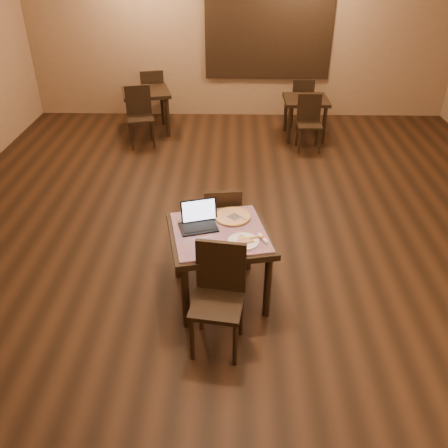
{
  "coord_description": "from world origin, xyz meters",
  "views": [
    {
      "loc": [
        -0.11,
        -4.28,
        3.15
      ],
      "look_at": [
        -0.2,
        -0.57,
        0.85
      ],
      "focal_mm": 38.0,
      "sensor_mm": 36.0,
      "label": 1
    }
  ],
  "objects_px": {
    "chair_main_near": "(219,291)",
    "other_table_a": "(306,105)",
    "tiled_table": "(220,240)",
    "other_table_b_chair_far": "(153,93)",
    "chair_main_far": "(222,220)",
    "other_table_b": "(146,98)",
    "laptop": "(199,219)",
    "pizza_pan": "(233,218)",
    "other_table_a_chair_far": "(302,100)",
    "other_table_b_chair_near": "(140,113)",
    "other_table_a_chair_near": "(309,119)"
  },
  "relations": [
    {
      "from": "chair_main_near",
      "to": "other_table_b_chair_far",
      "type": "xyz_separation_m",
      "value": [
        -1.43,
        5.75,
        -0.0
      ]
    },
    {
      "from": "chair_main_far",
      "to": "other_table_b_chair_far",
      "type": "relative_size",
      "value": 0.92
    },
    {
      "from": "other_table_b",
      "to": "other_table_b_chair_far",
      "type": "distance_m",
      "value": 0.58
    },
    {
      "from": "pizza_pan",
      "to": "other_table_a",
      "type": "bearing_deg",
      "value": 73.31
    },
    {
      "from": "other_table_b_chair_far",
      "to": "laptop",
      "type": "bearing_deg",
      "value": 88.85
    },
    {
      "from": "other_table_a",
      "to": "other_table_a_chair_far",
      "type": "xyz_separation_m",
      "value": [
        0.0,
        0.52,
        -0.07
      ]
    },
    {
      "from": "chair_main_far",
      "to": "other_table_b_chair_far",
      "type": "height_order",
      "value": "other_table_b_chair_far"
    },
    {
      "from": "other_table_b_chair_near",
      "to": "other_table_b",
      "type": "bearing_deg",
      "value": 73.03
    },
    {
      "from": "other_table_a",
      "to": "other_table_b_chair_far",
      "type": "distance_m",
      "value": 2.88
    },
    {
      "from": "tiled_table",
      "to": "other_table_b_chair_far",
      "type": "height_order",
      "value": "other_table_b_chair_far"
    },
    {
      "from": "tiled_table",
      "to": "other_table_b",
      "type": "xyz_separation_m",
      "value": [
        -1.44,
        4.56,
        -0.03
      ]
    },
    {
      "from": "tiled_table",
      "to": "other_table_b_chair_far",
      "type": "relative_size",
      "value": 1.12
    },
    {
      "from": "tiled_table",
      "to": "pizza_pan",
      "type": "height_order",
      "value": "pizza_pan"
    },
    {
      "from": "other_table_a_chair_near",
      "to": "other_table_b_chair_far",
      "type": "distance_m",
      "value": 3.06
    },
    {
      "from": "chair_main_far",
      "to": "laptop",
      "type": "relative_size",
      "value": 2.25
    },
    {
      "from": "tiled_table",
      "to": "chair_main_far",
      "type": "bearing_deg",
      "value": 76.99
    },
    {
      "from": "other_table_a_chair_far",
      "to": "other_table_b_chair_near",
      "type": "xyz_separation_m",
      "value": [
        -2.82,
        -0.9,
        0.04
      ]
    },
    {
      "from": "pizza_pan",
      "to": "other_table_b_chair_near",
      "type": "height_order",
      "value": "other_table_b_chair_near"
    },
    {
      "from": "other_table_b",
      "to": "other_table_b_chair_near",
      "type": "distance_m",
      "value": 0.58
    },
    {
      "from": "chair_main_far",
      "to": "other_table_a",
      "type": "relative_size",
      "value": 1.19
    },
    {
      "from": "chair_main_far",
      "to": "other_table_b_chair_far",
      "type": "bearing_deg",
      "value": -79.52
    },
    {
      "from": "chair_main_near",
      "to": "chair_main_far",
      "type": "bearing_deg",
      "value": 98.62
    },
    {
      "from": "other_table_a",
      "to": "other_table_b",
      "type": "relative_size",
      "value": 0.77
    },
    {
      "from": "laptop",
      "to": "other_table_a",
      "type": "height_order",
      "value": "laptop"
    },
    {
      "from": "tiled_table",
      "to": "other_table_a",
      "type": "xyz_separation_m",
      "value": [
        1.36,
        4.37,
        -0.08
      ]
    },
    {
      "from": "chair_main_near",
      "to": "other_table_b_chair_far",
      "type": "height_order",
      "value": "chair_main_near"
    },
    {
      "from": "laptop",
      "to": "pizza_pan",
      "type": "distance_m",
      "value": 0.35
    },
    {
      "from": "pizza_pan",
      "to": "other_table_b_chair_near",
      "type": "xyz_separation_m",
      "value": [
        -1.58,
        3.75,
        -0.22
      ]
    },
    {
      "from": "chair_main_near",
      "to": "other_table_b",
      "type": "bearing_deg",
      "value": 114.18
    },
    {
      "from": "tiled_table",
      "to": "other_table_a",
      "type": "height_order",
      "value": "tiled_table"
    },
    {
      "from": "laptop",
      "to": "pizza_pan",
      "type": "relative_size",
      "value": 1.22
    },
    {
      "from": "laptop",
      "to": "other_table_b",
      "type": "relative_size",
      "value": 0.41
    },
    {
      "from": "chair_main_near",
      "to": "other_table_a",
      "type": "bearing_deg",
      "value": 83.38
    },
    {
      "from": "laptop",
      "to": "tiled_table",
      "type": "bearing_deg",
      "value": -44.4
    },
    {
      "from": "tiled_table",
      "to": "laptop",
      "type": "relative_size",
      "value": 2.73
    },
    {
      "from": "other_table_a_chair_near",
      "to": "other_table_a_chair_far",
      "type": "bearing_deg",
      "value": 88.99
    },
    {
      "from": "chair_main_near",
      "to": "other_table_a",
      "type": "height_order",
      "value": "chair_main_near"
    },
    {
      "from": "tiled_table",
      "to": "other_table_a_chair_far",
      "type": "bearing_deg",
      "value": 62.37
    },
    {
      "from": "pizza_pan",
      "to": "tiled_table",
      "type": "bearing_deg",
      "value": -116.57
    },
    {
      "from": "pizza_pan",
      "to": "other_table_a_chair_far",
      "type": "xyz_separation_m",
      "value": [
        1.24,
        4.65,
        -0.26
      ]
    },
    {
      "from": "other_table_a_chair_near",
      "to": "other_table_b_chair_far",
      "type": "height_order",
      "value": "other_table_b_chair_far"
    },
    {
      "from": "chair_main_near",
      "to": "pizza_pan",
      "type": "xyz_separation_m",
      "value": [
        0.11,
        0.85,
        0.21
      ]
    },
    {
      "from": "chair_main_far",
      "to": "other_table_a",
      "type": "xyz_separation_m",
      "value": [
        1.35,
        3.74,
        0.07
      ]
    },
    {
      "from": "chair_main_near",
      "to": "other_table_b",
      "type": "xyz_separation_m",
      "value": [
        -1.45,
        5.18,
        0.07
      ]
    },
    {
      "from": "tiled_table",
      "to": "chair_main_near",
      "type": "height_order",
      "value": "chair_main_near"
    },
    {
      "from": "other_table_a",
      "to": "other_table_b",
      "type": "distance_m",
      "value": 2.81
    },
    {
      "from": "pizza_pan",
      "to": "other_table_a_chair_near",
      "type": "height_order",
      "value": "other_table_a_chair_near"
    },
    {
      "from": "tiled_table",
      "to": "laptop",
      "type": "bearing_deg",
      "value": 140.16
    },
    {
      "from": "pizza_pan",
      "to": "chair_main_near",
      "type": "bearing_deg",
      "value": -97.15
    },
    {
      "from": "other_table_a_chair_far",
      "to": "other_table_a_chair_near",
      "type": "bearing_deg",
      "value": 88.99
    }
  ]
}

